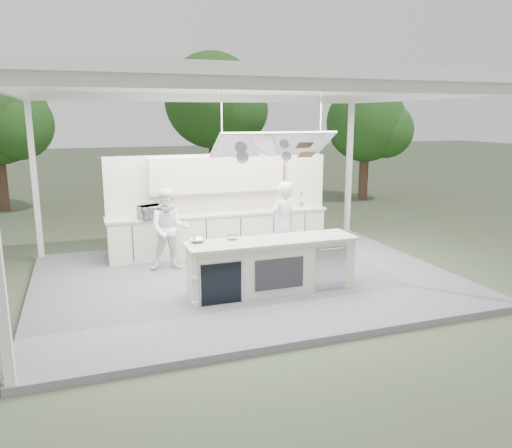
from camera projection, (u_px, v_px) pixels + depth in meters
name	position (u px, v px, depth m)	size (l,w,h in m)	color
ground	(246.00, 282.00, 9.88)	(90.00, 90.00, 0.00)	#3E4B34
stage_deck	(246.00, 279.00, 9.87)	(8.00, 6.00, 0.12)	slate
tent	(245.00, 89.00, 9.08)	(8.20, 6.20, 3.86)	white
demo_island	(271.00, 265.00, 8.97)	(3.10, 0.79, 0.95)	white
back_counter	(220.00, 232.00, 11.50)	(5.08, 0.72, 0.95)	white
back_wall_unit	(235.00, 188.00, 11.64)	(5.05, 0.48, 2.25)	white
tree_cluster	(157.00, 114.00, 18.13)	(19.55, 9.40, 5.85)	#4F3327
head_chef	(283.00, 225.00, 10.26)	(0.66, 0.43, 1.81)	white
sous_chef	(169.00, 230.00, 10.14)	(0.82, 0.64, 1.69)	white
toaster_oven	(151.00, 212.00, 10.68)	(0.51, 0.35, 0.28)	silver
bowl_large	(197.00, 240.00, 8.69)	(0.27, 0.27, 0.07)	silver
bowl_small	(232.00, 238.00, 8.89)	(0.21, 0.21, 0.07)	silver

